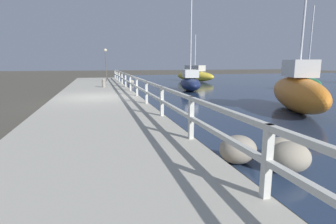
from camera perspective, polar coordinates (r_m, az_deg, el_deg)
ground_plane at (r=13.57m, az=-15.09°, el=1.87°), size 120.00×120.00×0.00m
dock_walkway at (r=13.54m, az=-15.12°, el=2.52°), size 4.19×36.00×0.31m
railing at (r=13.60m, az=-6.81°, el=6.24°), size 0.10×32.50×0.94m
boulder_far_strip at (r=5.35m, az=24.97°, el=-8.86°), size 0.75×0.68×0.57m
boulder_mid_strip at (r=5.95m, az=23.25°, el=-7.29°), size 0.63×0.57×0.47m
boulder_downstream at (r=5.45m, az=14.98°, el=-7.87°), size 0.75×0.68×0.56m
boulder_water_edge at (r=24.85m, az=-8.05°, el=6.48°), size 0.61×0.55×0.45m
mooring_bollard at (r=18.85m, az=-13.85°, el=6.15°), size 0.24×0.24×0.59m
dock_lamp at (r=24.79m, az=-13.43°, el=11.61°), size 0.27×0.27×2.94m
sailboat_yellow at (r=28.98m, az=5.85°, el=8.00°), size 3.65×5.47×4.94m
sailboat_navy at (r=19.11m, az=4.87°, el=6.55°), size 2.09×3.98×7.60m
sailboat_orange at (r=12.17m, az=26.34°, el=4.14°), size 3.37×5.57×8.01m
sailboat_green at (r=21.56m, az=27.96°, el=5.68°), size 2.21×3.87×5.86m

